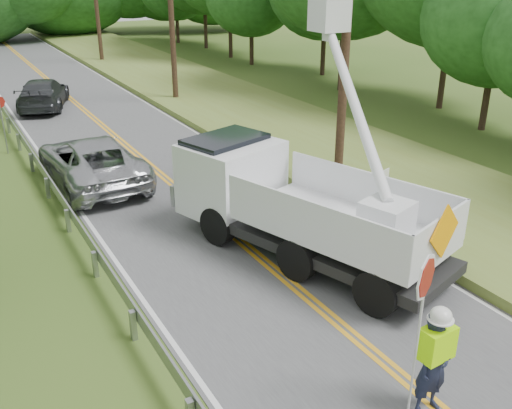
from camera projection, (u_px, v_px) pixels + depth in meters
ground at (412, 386)px, 10.83m from camera, size 140.00×140.00×0.00m
road at (154, 169)px, 22.02m from camera, size 7.20×96.00×0.03m
guardrail at (38, 166)px, 20.71m from camera, size 0.18×48.00×0.77m
utility_poles at (231, 14)px, 24.62m from camera, size 1.60×43.30×10.00m
tall_grass_verge at (307, 139)px, 25.18m from camera, size 7.00×96.00×0.30m
flagger at (434, 357)px, 9.79m from camera, size 1.19×0.52×3.24m
bucket_truck at (279, 184)px, 15.88m from camera, size 6.04×8.29×7.51m
suv_silver at (92, 161)px, 20.26m from camera, size 2.93×6.12×1.68m
suv_darkgrey at (43, 93)px, 30.68m from camera, size 3.81×5.79×1.56m
stop_sign_permanent at (1, 116)px, 23.15m from camera, size 0.49×0.18×2.41m
yard_sign at (385, 175)px, 19.93m from camera, size 0.47×0.20×0.71m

